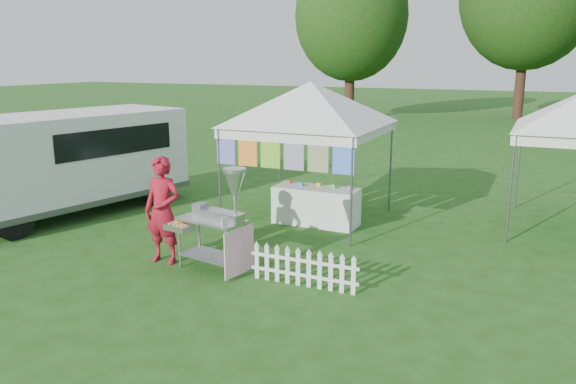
% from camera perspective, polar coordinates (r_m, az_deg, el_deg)
% --- Properties ---
extents(ground, '(120.00, 120.00, 0.00)m').
position_cam_1_polar(ground, '(9.50, -6.01, -8.07)').
color(ground, '#234714').
rests_on(ground, ground).
extents(canopy_main, '(4.24, 4.24, 3.45)m').
position_cam_1_polar(canopy_main, '(11.98, 2.31, 11.10)').
color(canopy_main, '#59595E').
rests_on(canopy_main, ground).
extents(tree_left, '(6.40, 6.40, 9.53)m').
position_cam_1_polar(tree_left, '(33.38, 6.45, 17.38)').
color(tree_left, '#341F13').
rests_on(tree_left, ground).
extents(donut_cart, '(1.39, 0.86, 1.78)m').
position_cam_1_polar(donut_cart, '(9.19, -6.99, -1.95)').
color(donut_cart, gray).
rests_on(donut_cart, ground).
extents(vendor, '(0.70, 0.48, 1.86)m').
position_cam_1_polar(vendor, '(9.85, -12.61, -1.84)').
color(vendor, maroon).
rests_on(vendor, ground).
extents(cargo_van, '(3.40, 5.82, 2.27)m').
position_cam_1_polar(cargo_van, '(13.75, -21.22, 3.10)').
color(cargo_van, white).
rests_on(cargo_van, ground).
extents(picket_fence, '(1.80, 0.05, 0.56)m').
position_cam_1_polar(picket_fence, '(8.78, 1.58, -7.82)').
color(picket_fence, white).
rests_on(picket_fence, ground).
extents(display_table, '(1.80, 0.70, 0.80)m').
position_cam_1_polar(display_table, '(12.01, 2.86, -1.41)').
color(display_table, white).
rests_on(display_table, ground).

